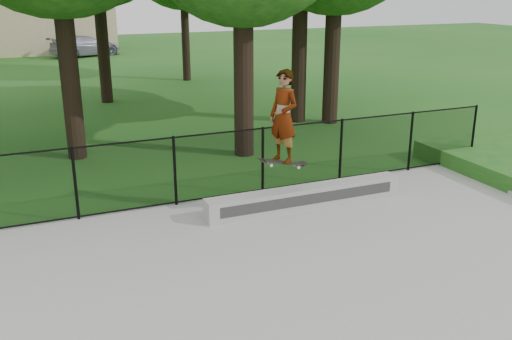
% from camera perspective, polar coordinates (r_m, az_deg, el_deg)
% --- Properties ---
extents(grind_ledge, '(4.37, 0.40, 0.45)m').
position_cam_1_polar(grind_ledge, '(11.95, 5.00, -2.70)').
color(grind_ledge, '#A7A7A2').
rests_on(grind_ledge, concrete_slab).
extents(car_c, '(4.56, 3.24, 1.32)m').
position_cam_1_polar(car_c, '(39.60, -16.71, 11.80)').
color(car_c, gray).
rests_on(car_c, ground).
extents(skater_airborne, '(0.83, 0.77, 1.99)m').
position_cam_1_polar(skater_airborne, '(11.07, 2.78, 5.23)').
color(skater_airborne, black).
rests_on(skater_airborne, ground).
extents(chainlink_fence, '(16.06, 0.06, 1.50)m').
position_cam_1_polar(chainlink_fence, '(11.98, -8.12, -0.09)').
color(chainlink_fence, black).
rests_on(chainlink_fence, concrete_slab).
extents(distant_building, '(12.40, 6.40, 4.30)m').
position_cam_1_polar(distant_building, '(43.20, -22.56, 13.69)').
color(distant_building, '#C8B48D').
rests_on(distant_building, ground).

